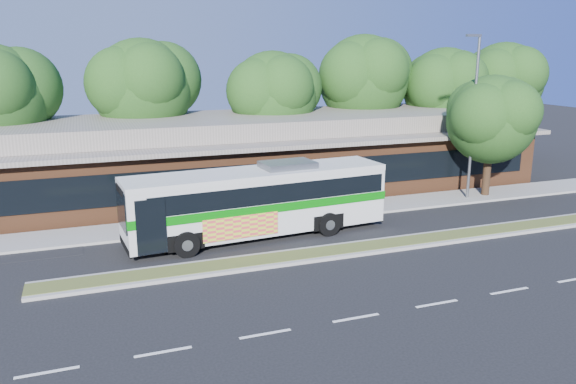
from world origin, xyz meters
The scene contains 13 objects.
ground centered at (0.00, 0.00, 0.00)m, with size 120.00×120.00×0.00m, color black.
median_strip centered at (0.00, 0.60, 0.07)m, with size 26.00×1.10×0.15m, color #4F5825.
sidewalk centered at (0.00, 6.40, 0.06)m, with size 44.00×2.60×0.12m, color gray.
plaza_building centered at (0.00, 12.99, 2.13)m, with size 33.20×11.20×4.45m.
lamp_post centered at (9.56, 6.00, 4.90)m, with size 0.93×0.18×9.07m.
tree_bg_a centered at (-14.58, 15.14, 5.87)m, with size 6.47×5.80×8.63m.
tree_bg_b centered at (-6.57, 16.14, 6.14)m, with size 6.69×6.00×9.00m.
tree_bg_c centered at (1.40, 15.13, 5.59)m, with size 6.24×5.60×8.26m.
tree_bg_d centered at (8.45, 16.15, 6.42)m, with size 6.91×6.20×9.37m.
tree_bg_e centered at (14.42, 15.14, 5.74)m, with size 6.47×5.80×8.50m.
tree_bg_f centered at (20.43, 16.14, 6.06)m, with size 6.69×6.00×8.92m.
transit_bus centered at (-3.44, 3.80, 1.86)m, with size 12.05×3.54×3.34m.
sidewalk_tree centered at (11.36, 6.32, 4.59)m, with size 5.53×4.96×6.95m.
Camera 1 is at (-10.58, -19.46, 8.14)m, focal length 35.00 mm.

